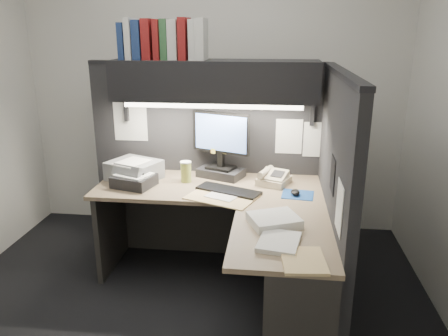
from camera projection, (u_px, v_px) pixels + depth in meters
The scene contains 22 objects.
floor at pixel (183, 311), 3.03m from camera, with size 3.50×3.50×0.00m, color black.
wall_back at pixel (213, 88), 4.04m from camera, with size 3.50×0.04×2.70m, color silver.
wall_front at pixel (57, 225), 1.20m from camera, with size 3.50×0.04×2.70m, color silver.
partition_back at pixel (207, 162), 3.66m from camera, with size 1.90×0.06×1.60m, color black.
partition_right at pixel (333, 200), 2.85m from camera, with size 0.06×1.50×1.60m, color black.
desk at pixel (245, 258), 2.84m from camera, with size 1.70×1.53×0.73m.
overhead_shelf at pixel (215, 80), 3.27m from camera, with size 1.55×0.34×0.30m, color black.
task_light_tube at pixel (212, 106), 3.19m from camera, with size 0.04×0.04×1.32m, color white.
monitor at pixel (221, 152), 3.46m from camera, with size 0.47×0.33×0.53m.
keyboard at pixel (229, 191), 3.18m from camera, with size 0.48×0.16×0.02m, color black.
mousepad at pixel (298, 195), 3.13m from camera, with size 0.22×0.20×0.00m, color navy.
mouse at pixel (295, 192), 3.12m from camera, with size 0.06×0.10×0.04m, color black.
telephone at pixel (274, 179), 3.34m from camera, with size 0.22×0.23×0.09m, color #B7AA8D.
coffee_cup at pixel (186, 172), 3.39m from camera, with size 0.08×0.08×0.15m, color #A6A943.
printer at pixel (134, 170), 3.45m from camera, with size 0.37×0.31×0.15m, color gray.
notebook_stack at pixel (134, 181), 3.30m from camera, with size 0.29×0.24×0.09m, color black.
open_folder at pixel (222, 197), 3.08m from camera, with size 0.47×0.31×0.01m, color #DDBC7C.
paper_stack_a at pixel (274, 220), 2.65m from camera, with size 0.28×0.24×0.05m, color white.
paper_stack_b at pixel (279, 242), 2.41m from camera, with size 0.22×0.27×0.03m, color white.
manila_stack at pixel (303, 260), 2.23m from camera, with size 0.22×0.28×0.02m, color #DDBC7C.
binder_row at pixel (164, 40), 3.22m from camera, with size 0.64×0.25×0.30m.
pinned_papers at pixel (252, 146), 3.19m from camera, with size 1.76×1.31×0.51m.
Camera 1 is at (0.58, -2.53, 1.86)m, focal length 35.00 mm.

